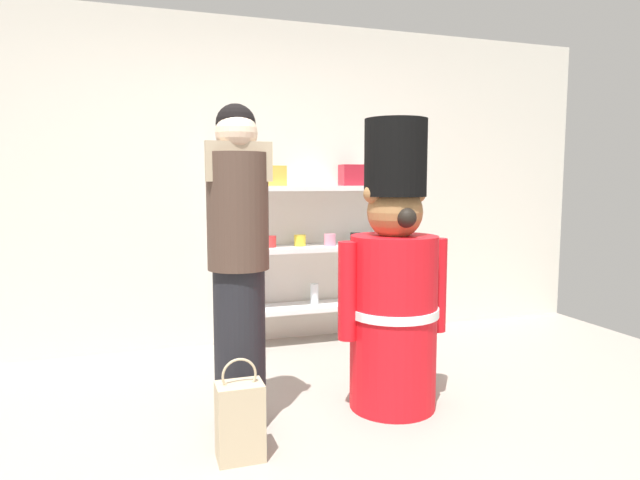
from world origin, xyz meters
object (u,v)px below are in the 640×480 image
(person_shopper, at_px, (239,261))
(shopping_bag, at_px, (240,420))
(teddy_bear_guard, at_px, (394,287))
(merchandise_shelf, at_px, (316,242))

(person_shopper, distance_m, shopping_bag, 0.79)
(teddy_bear_guard, xyz_separation_m, person_shopper, (-0.90, 0.00, 0.19))
(merchandise_shelf, relative_size, teddy_bear_guard, 0.97)
(person_shopper, bearing_deg, merchandise_shelf, 57.98)
(merchandise_shelf, relative_size, shopping_bag, 3.28)
(merchandise_shelf, distance_m, shopping_bag, 2.07)
(merchandise_shelf, xyz_separation_m, teddy_bear_guard, (0.02, -1.40, -0.12))
(merchandise_shelf, relative_size, person_shopper, 0.95)
(teddy_bear_guard, height_order, person_shopper, person_shopper)
(merchandise_shelf, bearing_deg, teddy_bear_guard, -89.09)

